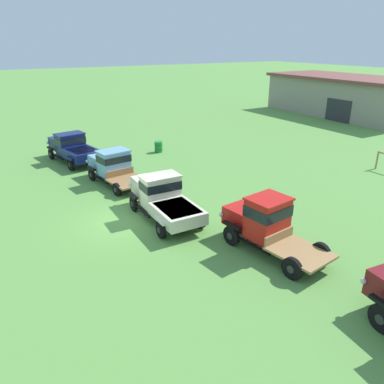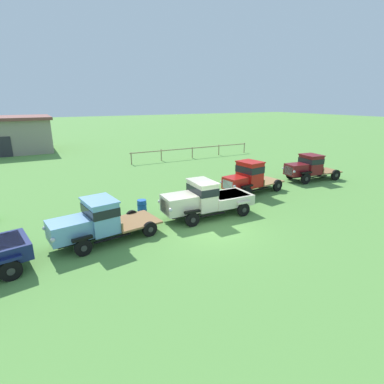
{
  "view_description": "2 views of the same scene",
  "coord_description": "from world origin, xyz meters",
  "px_view_note": "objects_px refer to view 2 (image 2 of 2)",
  "views": [
    {
      "loc": [
        16.05,
        -5.7,
        8.24
      ],
      "look_at": [
        0.61,
        3.54,
        1.0
      ],
      "focal_mm": 35.0,
      "sensor_mm": 36.0,
      "label": 1
    },
    {
      "loc": [
        -7.96,
        -12.14,
        6.5
      ],
      "look_at": [
        0.61,
        3.54,
        1.0
      ],
      "focal_mm": 28.0,
      "sensor_mm": 36.0,
      "label": 2
    }
  ],
  "objects_px": {
    "oil_drum_beside_row": "(142,207)",
    "vintage_truck_far_side": "(248,177)",
    "vintage_truck_midrow_center": "(205,199)",
    "vintage_truck_second_in_line": "(95,221)",
    "vintage_truck_back_of_row": "(308,167)"
  },
  "relations": [
    {
      "from": "vintage_truck_midrow_center",
      "to": "vintage_truck_back_of_row",
      "type": "relative_size",
      "value": 1.06
    },
    {
      "from": "vintage_truck_back_of_row",
      "to": "oil_drum_beside_row",
      "type": "bearing_deg",
      "value": -177.07
    },
    {
      "from": "vintage_truck_far_side",
      "to": "vintage_truck_back_of_row",
      "type": "relative_size",
      "value": 1.0
    },
    {
      "from": "vintage_truck_midrow_center",
      "to": "vintage_truck_far_side",
      "type": "distance_m",
      "value": 5.47
    },
    {
      "from": "vintage_truck_midrow_center",
      "to": "vintage_truck_second_in_line",
      "type": "bearing_deg",
      "value": -176.64
    },
    {
      "from": "vintage_truck_second_in_line",
      "to": "vintage_truck_midrow_center",
      "type": "height_order",
      "value": "vintage_truck_midrow_center"
    },
    {
      "from": "vintage_truck_midrow_center",
      "to": "oil_drum_beside_row",
      "type": "distance_m",
      "value": 3.8
    },
    {
      "from": "oil_drum_beside_row",
      "to": "vintage_truck_far_side",
      "type": "bearing_deg",
      "value": 1.65
    },
    {
      "from": "vintage_truck_midrow_center",
      "to": "vintage_truck_far_side",
      "type": "relative_size",
      "value": 1.06
    },
    {
      "from": "vintage_truck_midrow_center",
      "to": "vintage_truck_back_of_row",
      "type": "bearing_deg",
      "value": 13.55
    },
    {
      "from": "vintage_truck_midrow_center",
      "to": "oil_drum_beside_row",
      "type": "xyz_separation_m",
      "value": [
        -3.13,
        2.06,
        -0.62
      ]
    },
    {
      "from": "vintage_truck_back_of_row",
      "to": "oil_drum_beside_row",
      "type": "xyz_separation_m",
      "value": [
        -14.85,
        -0.76,
        -0.73
      ]
    },
    {
      "from": "vintage_truck_second_in_line",
      "to": "vintage_truck_far_side",
      "type": "height_order",
      "value": "vintage_truck_far_side"
    },
    {
      "from": "vintage_truck_second_in_line",
      "to": "vintage_truck_far_side",
      "type": "distance_m",
      "value": 11.53
    },
    {
      "from": "vintage_truck_far_side",
      "to": "vintage_truck_back_of_row",
      "type": "bearing_deg",
      "value": 4.46
    }
  ]
}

